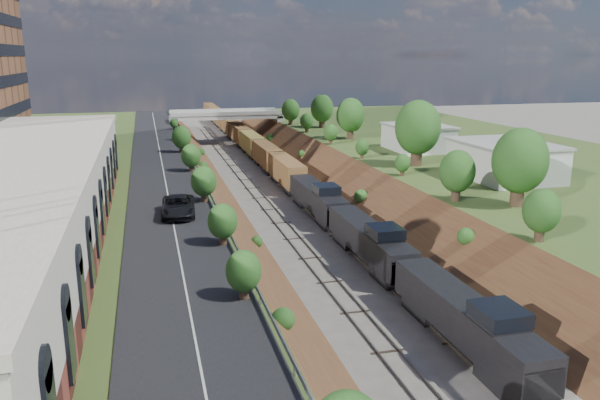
# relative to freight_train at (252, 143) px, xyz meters

# --- Properties ---
(platform_left) EXTENTS (44.00, 180.00, 5.00)m
(platform_left) POSITION_rel_freight_train_xyz_m (-35.60, -44.83, 0.05)
(platform_left) COLOR #405B25
(platform_left) RESTS_ON ground
(platform_right) EXTENTS (44.00, 180.00, 5.00)m
(platform_right) POSITION_rel_freight_train_xyz_m (30.40, -44.83, 0.05)
(platform_right) COLOR #405B25
(platform_right) RESTS_ON ground
(embankment_left) EXTENTS (10.00, 180.00, 10.00)m
(embankment_left) POSITION_rel_freight_train_xyz_m (-13.60, -44.83, -2.45)
(embankment_left) COLOR brown
(embankment_left) RESTS_ON ground
(embankment_right) EXTENTS (10.00, 180.00, 10.00)m
(embankment_right) POSITION_rel_freight_train_xyz_m (8.40, -44.83, -2.45)
(embankment_right) COLOR brown
(embankment_right) RESTS_ON ground
(rail_left_track) EXTENTS (1.58, 180.00, 0.18)m
(rail_left_track) POSITION_rel_freight_train_xyz_m (-5.20, -44.83, -2.36)
(rail_left_track) COLOR gray
(rail_left_track) RESTS_ON ground
(rail_right_track) EXTENTS (1.58, 180.00, 0.18)m
(rail_right_track) POSITION_rel_freight_train_xyz_m (-0.00, -44.83, -2.36)
(rail_right_track) COLOR gray
(rail_right_track) RESTS_ON ground
(road) EXTENTS (8.00, 180.00, 0.10)m
(road) POSITION_rel_freight_train_xyz_m (-18.10, -44.83, 2.60)
(road) COLOR black
(road) RESTS_ON platform_left
(guardrail) EXTENTS (0.10, 171.00, 0.70)m
(guardrail) POSITION_rel_freight_train_xyz_m (-14.00, -45.03, 3.10)
(guardrail) COLOR #99999E
(guardrail) RESTS_ON platform_left
(commercial_building) EXTENTS (14.30, 62.30, 7.00)m
(commercial_building) POSITION_rel_freight_train_xyz_m (-30.60, -66.83, 6.05)
(commercial_building) COLOR brown
(commercial_building) RESTS_ON platform_left
(overpass) EXTENTS (24.50, 8.30, 7.40)m
(overpass) POSITION_rel_freight_train_xyz_m (-2.60, 17.17, 2.47)
(overpass) COLOR gray
(overpass) RESTS_ON ground
(white_building_near) EXTENTS (9.00, 12.00, 4.00)m
(white_building_near) POSITION_rel_freight_train_xyz_m (20.90, -52.83, 4.55)
(white_building_near) COLOR silver
(white_building_near) RESTS_ON platform_right
(white_building_far) EXTENTS (8.00, 10.00, 3.60)m
(white_building_far) POSITION_rel_freight_train_xyz_m (20.40, -30.83, 4.35)
(white_building_far) COLOR silver
(white_building_far) RESTS_ON platform_right
(tree_right_large) EXTENTS (5.25, 5.25, 7.61)m
(tree_right_large) POSITION_rel_freight_train_xyz_m (14.40, -64.83, 6.93)
(tree_right_large) COLOR #473323
(tree_right_large) RESTS_ON platform_right
(tree_left_crest) EXTENTS (2.45, 2.45, 3.55)m
(tree_left_crest) POSITION_rel_freight_train_xyz_m (-14.40, -84.83, 4.59)
(tree_left_crest) COLOR #473323
(tree_left_crest) RESTS_ON platform_left
(freight_train) EXTENTS (2.75, 170.74, 4.55)m
(freight_train) POSITION_rel_freight_train_xyz_m (0.00, 0.00, 0.00)
(freight_train) COLOR black
(freight_train) RESTS_ON ground
(suv) EXTENTS (3.34, 6.51, 1.76)m
(suv) POSITION_rel_freight_train_xyz_m (-17.50, -60.39, 3.53)
(suv) COLOR black
(suv) RESTS_ON road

